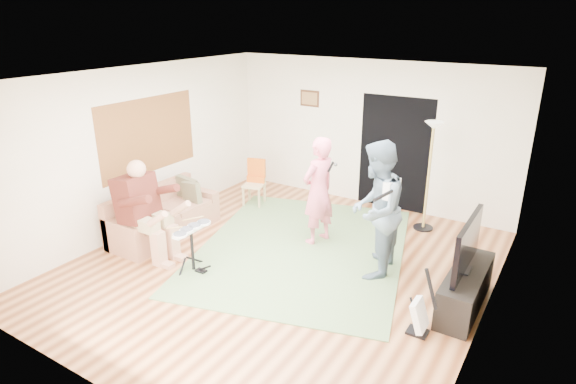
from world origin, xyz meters
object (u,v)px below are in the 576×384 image
(singer, at_px, (318,191))
(dining_chair, at_px, (255,189))
(sofa, at_px, (161,219))
(torchiere_lamp, at_px, (431,157))
(drum_kit, at_px, (192,251))
(television, at_px, (467,245))
(guitar_spare, at_px, (420,315))
(tv_cabinet, at_px, (465,289))
(guitarist, at_px, (376,210))

(singer, distance_m, dining_chair, 2.03)
(sofa, relative_size, torchiere_lamp, 1.02)
(drum_kit, distance_m, singer, 2.12)
(singer, height_order, television, singer)
(guitar_spare, height_order, tv_cabinet, guitar_spare)
(guitarist, bearing_deg, torchiere_lamp, 166.27)
(dining_chair, distance_m, television, 4.46)
(guitarist, bearing_deg, television, 73.04)
(torchiere_lamp, bearing_deg, television, -61.99)
(singer, xyz_separation_m, guitar_spare, (2.13, -1.49, -0.62))
(singer, xyz_separation_m, dining_chair, (-1.79, 0.79, -0.55))
(sofa, height_order, guitarist, guitarist)
(sofa, height_order, singer, singer)
(drum_kit, height_order, television, television)
(drum_kit, distance_m, torchiere_lamp, 4.05)
(sofa, bearing_deg, guitarist, 10.39)
(guitarist, bearing_deg, sofa, -88.08)
(guitarist, xyz_separation_m, tv_cabinet, (1.31, -0.19, -0.71))
(drum_kit, distance_m, dining_chair, 2.65)
(guitar_spare, bearing_deg, dining_chair, 149.86)
(guitar_spare, distance_m, television, 1.06)
(guitar_spare, relative_size, dining_chair, 0.98)
(drum_kit, distance_m, guitar_spare, 3.20)
(sofa, distance_m, guitarist, 3.60)
(tv_cabinet, bearing_deg, sofa, -174.63)
(guitarist, bearing_deg, singer, -120.85)
(singer, bearing_deg, drum_kit, -16.15)
(guitar_spare, bearing_deg, guitarist, 134.40)
(drum_kit, relative_size, singer, 0.40)
(guitarist, distance_m, dining_chair, 3.25)
(torchiere_lamp, bearing_deg, drum_kit, -126.94)
(torchiere_lamp, xyz_separation_m, television, (1.09, -2.04, -0.42))
(sofa, xyz_separation_m, guitarist, (3.48, 0.64, 0.70))
(sofa, distance_m, torchiere_lamp, 4.53)
(guitar_spare, bearing_deg, torchiere_lamp, 106.07)
(torchiere_lamp, bearing_deg, dining_chair, -169.04)
(drum_kit, relative_size, tv_cabinet, 0.50)
(guitar_spare, distance_m, tv_cabinet, 0.89)
(sofa, height_order, guitar_spare, guitar_spare)
(torchiere_lamp, distance_m, tv_cabinet, 2.55)
(singer, height_order, dining_chair, singer)
(dining_chair, relative_size, television, 0.75)
(guitar_spare, height_order, dining_chair, dining_chair)
(guitarist, xyz_separation_m, torchiere_lamp, (0.17, 1.86, 0.31))
(tv_cabinet, bearing_deg, singer, 164.99)
(tv_cabinet, xyz_separation_m, television, (-0.05, -0.00, 0.60))
(guitar_spare, relative_size, television, 0.73)
(torchiere_lamp, bearing_deg, singer, -133.19)
(guitarist, bearing_deg, tv_cabinet, 73.36)
(drum_kit, bearing_deg, television, 17.68)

